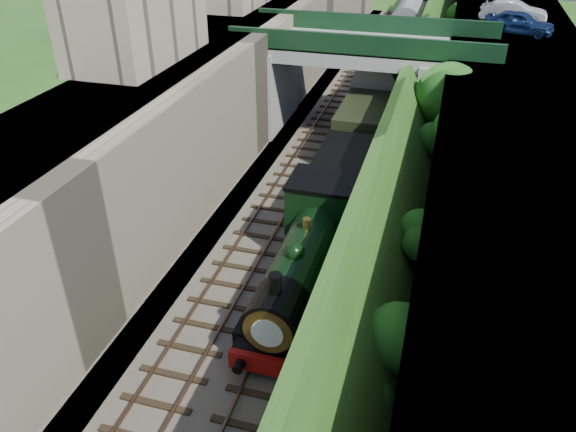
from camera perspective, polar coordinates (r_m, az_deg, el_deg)
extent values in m
plane|color=#1E4714|center=(19.54, -6.89, -18.85)|extent=(160.00, 160.00, 0.00)
cube|color=#473F38|center=(35.12, 5.45, 6.05)|extent=(10.00, 90.00, 0.20)
cube|color=#756B56|center=(35.16, -3.28, 12.15)|extent=(1.00, 90.00, 7.00)
cube|color=#262628|center=(36.41, -8.62, 12.53)|extent=(6.00, 90.00, 7.00)
cube|color=#262628|center=(33.72, 21.91, 8.41)|extent=(8.00, 90.00, 6.25)
cube|color=#1E4714|center=(33.65, 14.14, 8.91)|extent=(4.02, 90.00, 6.36)
sphere|color=#194C14|center=(16.72, 7.62, -18.21)|extent=(1.86, 1.86, 1.86)
sphere|color=#194C14|center=(16.97, 11.23, -12.06)|extent=(2.12, 2.12, 2.12)
sphere|color=#194C14|center=(20.59, 13.19, -2.79)|extent=(1.26, 1.26, 1.26)
sphere|color=#194C14|center=(21.64, 13.23, -1.34)|extent=(1.58, 1.58, 1.58)
sphere|color=#194C14|center=(25.32, 10.73, -0.87)|extent=(2.07, 2.07, 2.07)
sphere|color=#194C14|center=(27.74, 16.47, 8.66)|extent=(1.88, 1.88, 1.88)
sphere|color=#194C14|center=(29.69, 14.59, 7.60)|extent=(1.76, 1.76, 1.76)
sphere|color=#194C14|center=(34.28, 14.96, 10.52)|extent=(1.46, 1.46, 1.46)
sphere|color=#194C14|center=(36.30, 14.21, 10.47)|extent=(1.75, 1.75, 1.75)
sphere|color=#194C14|center=(39.07, 13.79, 11.01)|extent=(2.21, 2.21, 2.21)
sphere|color=#194C14|center=(42.59, 15.51, 14.25)|extent=(1.44, 1.44, 1.44)
sphere|color=#194C14|center=(45.40, 15.21, 14.67)|extent=(2.32, 2.32, 2.32)
sphere|color=#194C14|center=(47.05, 17.33, 17.55)|extent=(1.29, 1.29, 1.29)
sphere|color=#194C14|center=(50.58, 16.23, 17.06)|extent=(2.31, 2.31, 2.31)
sphere|color=#194C14|center=(53.05, 15.62, 16.83)|extent=(1.25, 1.25, 1.25)
sphere|color=#194C14|center=(56.03, 16.97, 18.91)|extent=(2.30, 2.30, 2.30)
cube|color=black|center=(35.44, 2.27, 6.65)|extent=(2.50, 90.00, 0.07)
cube|color=brown|center=(35.56, 1.15, 6.92)|extent=(0.08, 90.00, 0.14)
cube|color=brown|center=(35.25, 3.41, 6.65)|extent=(0.08, 90.00, 0.14)
cube|color=black|center=(34.89, 7.40, 5.99)|extent=(2.50, 90.00, 0.07)
cube|color=brown|center=(34.95, 6.25, 6.29)|extent=(0.08, 90.00, 0.14)
cube|color=brown|center=(34.77, 8.58, 5.98)|extent=(0.08, 90.00, 0.14)
cube|color=gray|center=(36.89, 7.97, 16.39)|extent=(16.00, 6.00, 0.90)
cube|color=#13351B|center=(33.92, 7.28, 16.80)|extent=(16.00, 0.30, 1.20)
cube|color=#13351B|center=(39.42, 8.77, 18.70)|extent=(16.00, 0.30, 1.20)
cube|color=gray|center=(38.96, -1.30, 13.09)|extent=(1.40, 6.40, 5.70)
cube|color=gray|center=(37.36, 14.90, 11.26)|extent=(2.40, 6.40, 5.70)
cube|color=gray|center=(30.09, -15.21, 18.81)|extent=(4.00, 8.00, 4.00)
cylinder|color=black|center=(33.12, 15.32, 7.44)|extent=(0.30, 0.30, 4.40)
sphere|color=#194C14|center=(32.21, 15.97, 11.66)|extent=(3.60, 3.60, 3.60)
sphere|color=#194C14|center=(33.17, 16.74, 10.99)|extent=(2.40, 2.40, 2.40)
imported|color=#11224C|center=(40.73, 22.44, 17.72)|extent=(4.58, 2.77, 1.46)
imported|color=#B3B3B8|center=(44.06, 21.93, 18.68)|extent=(4.58, 2.07, 1.46)
cube|color=black|center=(22.57, 1.15, -8.52)|extent=(2.40, 8.40, 0.60)
cube|color=black|center=(22.99, 1.82, -5.93)|extent=(2.70, 10.00, 0.35)
cube|color=maroon|center=(19.38, -2.10, -14.93)|extent=(2.70, 0.25, 0.70)
cylinder|color=black|center=(21.59, 1.34, -4.41)|extent=(1.90, 5.60, 1.90)
cylinder|color=black|center=(19.10, -1.25, -9.94)|extent=(1.96, 1.80, 1.96)
cylinder|color=white|center=(18.41, -2.17, -11.86)|extent=(1.10, 0.05, 1.10)
cylinder|color=black|center=(18.34, -1.29, -7.11)|extent=(0.44, 0.44, 0.90)
sphere|color=black|center=(20.23, 0.64, -3.68)|extent=(0.76, 0.76, 0.76)
cylinder|color=#A57F33|center=(21.63, 1.92, -0.85)|extent=(0.32, 0.32, 0.50)
cube|color=black|center=(24.46, 3.52, 0.60)|extent=(2.75, 2.40, 2.80)
cube|color=black|center=(23.76, 3.63, 3.61)|extent=(2.85, 2.50, 0.15)
cube|color=black|center=(20.77, -4.15, -11.54)|extent=(0.60, 1.40, 0.90)
cube|color=black|center=(20.23, 2.70, -12.89)|extent=(0.60, 1.40, 0.90)
cube|color=black|center=(29.22, 5.34, 1.34)|extent=(2.30, 6.00, 0.50)
cube|color=black|center=(29.10, 5.36, 1.77)|extent=(2.60, 6.00, 0.50)
cube|color=black|center=(28.54, 5.48, 3.87)|extent=(2.70, 6.00, 2.40)
cube|color=black|center=(27.99, 5.60, 6.14)|extent=(2.50, 5.60, 0.20)
cube|color=black|center=(40.56, 8.93, 9.79)|extent=(2.30, 17.00, 0.40)
cube|color=black|center=(40.47, 8.96, 10.12)|extent=(2.50, 17.00, 0.50)
cube|color=black|center=(39.97, 9.14, 12.12)|extent=(2.80, 18.00, 2.70)
cube|color=slate|center=(39.51, 9.32, 14.18)|extent=(2.90, 18.00, 0.50)
cube|color=black|center=(58.42, 11.73, 16.12)|extent=(2.30, 17.00, 0.40)
cube|color=black|center=(58.36, 11.76, 16.36)|extent=(2.50, 17.00, 0.50)
cube|color=black|center=(58.01, 11.92, 17.79)|extent=(2.80, 18.00, 2.70)
cube|color=slate|center=(57.70, 12.09, 19.23)|extent=(2.90, 18.00, 0.50)
cube|color=black|center=(76.74, 13.27, 19.45)|extent=(2.30, 17.00, 0.40)
cube|color=black|center=(76.69, 13.30, 19.63)|extent=(2.50, 17.00, 0.50)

